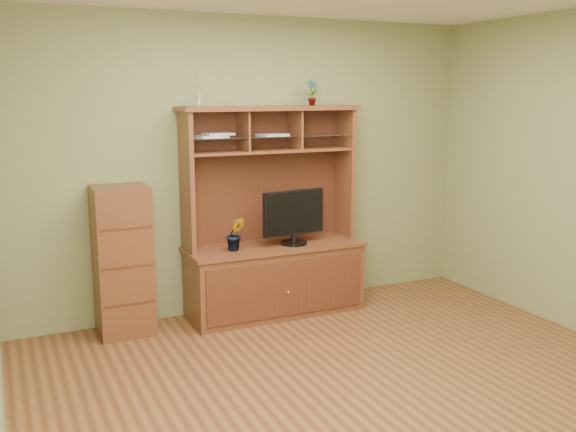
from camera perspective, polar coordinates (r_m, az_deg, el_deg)
room at (r=4.21m, az=7.02°, el=1.70°), size 4.54×4.04×2.74m
media_hutch at (r=5.92m, az=-1.28°, el=-3.71°), size 1.66×0.61×1.90m
monitor at (r=5.83m, az=0.53°, el=0.00°), size 0.63×0.24×0.50m
orchid_plant at (r=5.63m, az=-4.69°, el=-1.59°), size 0.19×0.17×0.30m
top_plant at (r=5.98m, az=2.11°, el=10.94°), size 0.13×0.10×0.24m
reed_diffuser at (r=5.57m, az=-7.88°, el=10.84°), size 0.06×0.06×0.31m
magazines at (r=5.68m, az=-4.87°, el=7.17°), size 0.87×0.25×0.04m
side_cabinet at (r=5.56m, az=-14.46°, el=-3.88°), size 0.45×0.41×1.26m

